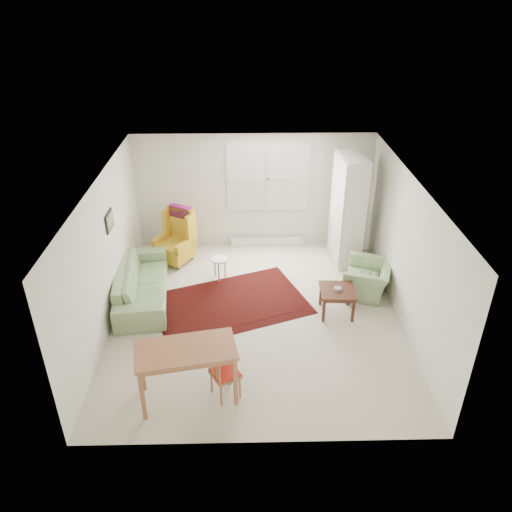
{
  "coord_description": "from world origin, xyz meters",
  "views": [
    {
      "loc": [
        -0.17,
        -7.18,
        5.28
      ],
      "look_at": [
        0.0,
        0.3,
        1.05
      ],
      "focal_mm": 35.0,
      "sensor_mm": 36.0,
      "label": 1
    }
  ],
  "objects_px": {
    "coffee_table": "(337,301)",
    "desk_chair": "(225,372)",
    "armchair": "(368,276)",
    "stool": "(220,268)",
    "wingback_chair": "(174,237)",
    "desk": "(188,373)",
    "sofa": "(141,276)",
    "cabinet": "(348,210)"
  },
  "relations": [
    {
      "from": "sofa",
      "to": "desk",
      "type": "bearing_deg",
      "value": -163.57
    },
    {
      "from": "armchair",
      "to": "stool",
      "type": "distance_m",
      "value": 2.86
    },
    {
      "from": "coffee_table",
      "to": "wingback_chair",
      "type": "bearing_deg",
      "value": 148.39
    },
    {
      "from": "coffee_table",
      "to": "stool",
      "type": "xyz_separation_m",
      "value": [
        -2.12,
        1.22,
        -0.02
      ]
    },
    {
      "from": "stool",
      "to": "desk_chair",
      "type": "height_order",
      "value": "desk_chair"
    },
    {
      "from": "armchair",
      "to": "cabinet",
      "type": "xyz_separation_m",
      "value": [
        -0.2,
        1.26,
        0.78
      ]
    },
    {
      "from": "sofa",
      "to": "coffee_table",
      "type": "xyz_separation_m",
      "value": [
        3.52,
        -0.57,
        -0.21
      ]
    },
    {
      "from": "wingback_chair",
      "to": "stool",
      "type": "height_order",
      "value": "wingback_chair"
    },
    {
      "from": "sofa",
      "to": "desk_chair",
      "type": "relative_size",
      "value": 2.69
    },
    {
      "from": "coffee_table",
      "to": "desk_chair",
      "type": "bearing_deg",
      "value": -134.19
    },
    {
      "from": "coffee_table",
      "to": "stool",
      "type": "distance_m",
      "value": 2.45
    },
    {
      "from": "wingback_chair",
      "to": "stool",
      "type": "relative_size",
      "value": 2.57
    },
    {
      "from": "wingback_chair",
      "to": "coffee_table",
      "type": "bearing_deg",
      "value": -1.15
    },
    {
      "from": "armchair",
      "to": "coffee_table",
      "type": "relative_size",
      "value": 1.53
    },
    {
      "from": "wingback_chair",
      "to": "desk",
      "type": "distance_m",
      "value": 3.92
    },
    {
      "from": "coffee_table",
      "to": "desk_chair",
      "type": "xyz_separation_m",
      "value": [
        -1.9,
        -1.96,
        0.17
      ]
    },
    {
      "from": "armchair",
      "to": "coffee_table",
      "type": "xyz_separation_m",
      "value": [
        -0.68,
        -0.65,
        -0.11
      ]
    },
    {
      "from": "coffee_table",
      "to": "armchair",
      "type": "bearing_deg",
      "value": 43.6
    },
    {
      "from": "armchair",
      "to": "coffee_table",
      "type": "height_order",
      "value": "armchair"
    },
    {
      "from": "wingback_chair",
      "to": "cabinet",
      "type": "relative_size",
      "value": 0.51
    },
    {
      "from": "armchair",
      "to": "desk",
      "type": "height_order",
      "value": "desk"
    },
    {
      "from": "coffee_table",
      "to": "stool",
      "type": "relative_size",
      "value": 1.34
    },
    {
      "from": "desk",
      "to": "wingback_chair",
      "type": "bearing_deg",
      "value": 99.56
    },
    {
      "from": "coffee_table",
      "to": "sofa",
      "type": "bearing_deg",
      "value": 170.8
    },
    {
      "from": "wingback_chair",
      "to": "coffee_table",
      "type": "height_order",
      "value": "wingback_chair"
    },
    {
      "from": "sofa",
      "to": "coffee_table",
      "type": "height_order",
      "value": "sofa"
    },
    {
      "from": "coffee_table",
      "to": "desk",
      "type": "height_order",
      "value": "desk"
    },
    {
      "from": "sofa",
      "to": "wingback_chair",
      "type": "xyz_separation_m",
      "value": [
        0.44,
        1.32,
        0.12
      ]
    },
    {
      "from": "desk",
      "to": "desk_chair",
      "type": "distance_m",
      "value": 0.52
    },
    {
      "from": "sofa",
      "to": "desk_chair",
      "type": "bearing_deg",
      "value": -154.25
    },
    {
      "from": "wingback_chair",
      "to": "desk_chair",
      "type": "height_order",
      "value": "wingback_chair"
    },
    {
      "from": "wingback_chair",
      "to": "coffee_table",
      "type": "relative_size",
      "value": 1.92
    },
    {
      "from": "stool",
      "to": "cabinet",
      "type": "xyz_separation_m",
      "value": [
        2.6,
        0.69,
        0.91
      ]
    },
    {
      "from": "cabinet",
      "to": "desk_chair",
      "type": "distance_m",
      "value": 4.6
    },
    {
      "from": "wingback_chair",
      "to": "desk",
      "type": "xyz_separation_m",
      "value": [
        0.65,
        -3.87,
        -0.15
      ]
    },
    {
      "from": "stool",
      "to": "desk",
      "type": "xyz_separation_m",
      "value": [
        -0.31,
        -3.19,
        0.21
      ]
    },
    {
      "from": "wingback_chair",
      "to": "cabinet",
      "type": "height_order",
      "value": "cabinet"
    },
    {
      "from": "armchair",
      "to": "stool",
      "type": "xyz_separation_m",
      "value": [
        -2.8,
        0.57,
        -0.14
      ]
    },
    {
      "from": "desk_chair",
      "to": "stool",
      "type": "bearing_deg",
      "value": -26.26
    },
    {
      "from": "desk",
      "to": "desk_chair",
      "type": "xyz_separation_m",
      "value": [
        0.52,
        0.01,
        -0.01
      ]
    },
    {
      "from": "sofa",
      "to": "coffee_table",
      "type": "bearing_deg",
      "value": -106.04
    },
    {
      "from": "stool",
      "to": "cabinet",
      "type": "bearing_deg",
      "value": 14.93
    }
  ]
}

